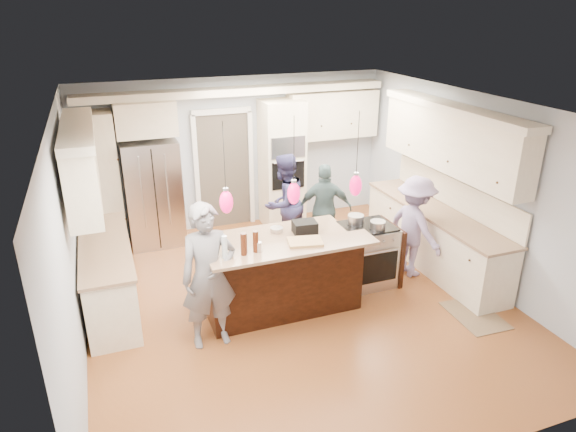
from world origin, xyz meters
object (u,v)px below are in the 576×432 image
(kitchen_island, at_px, (278,271))
(person_bar_end, at_px, (209,277))
(person_far_left, at_px, (284,204))
(refrigerator, at_px, (153,193))
(island_range, at_px, (367,254))

(kitchen_island, height_order, person_bar_end, person_bar_end)
(kitchen_island, distance_m, person_far_left, 1.69)
(refrigerator, height_order, kitchen_island, refrigerator)
(refrigerator, bearing_deg, kitchen_island, -63.10)
(island_range, height_order, person_far_left, person_far_left)
(person_bar_end, bearing_deg, person_far_left, 49.19)
(island_range, xyz_separation_m, person_far_left, (-0.76, 1.45, 0.37))
(person_bar_end, relative_size, person_far_left, 1.09)
(refrigerator, height_order, person_bar_end, person_bar_end)
(refrigerator, xyz_separation_m, island_range, (2.71, -2.49, -0.44))
(person_far_left, bearing_deg, kitchen_island, 39.07)
(refrigerator, xyz_separation_m, person_bar_end, (0.25, -3.13, 0.00))
(person_far_left, bearing_deg, refrigerator, -56.05)
(refrigerator, height_order, person_far_left, refrigerator)
(kitchen_island, relative_size, person_bar_end, 1.17)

